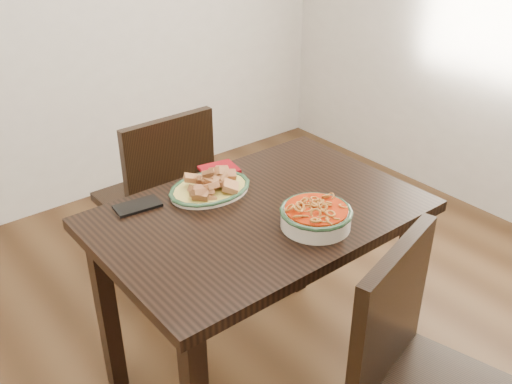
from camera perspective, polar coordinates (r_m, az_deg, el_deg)
floor at (r=2.45m, az=1.60°, el=-16.27°), size 3.50×3.50×0.00m
dining_table at (r=1.99m, az=0.36°, el=-4.51°), size 1.09×0.73×0.75m
chair_far at (r=2.58m, az=-9.53°, el=-0.14°), size 0.42×0.42×0.89m
chair_near at (r=1.77m, az=15.94°, el=-17.12°), size 0.51×0.51×0.89m
fish_plate at (r=2.03m, az=-4.67°, el=1.13°), size 0.30×0.24×0.11m
noodle_bowl at (r=1.84m, az=6.02°, el=-2.24°), size 0.24×0.24×0.08m
smartphone at (r=1.99m, az=-11.76°, el=-1.37°), size 0.16×0.10×0.01m
napkin at (r=2.19m, az=-3.71°, el=2.28°), size 0.15×0.14×0.01m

